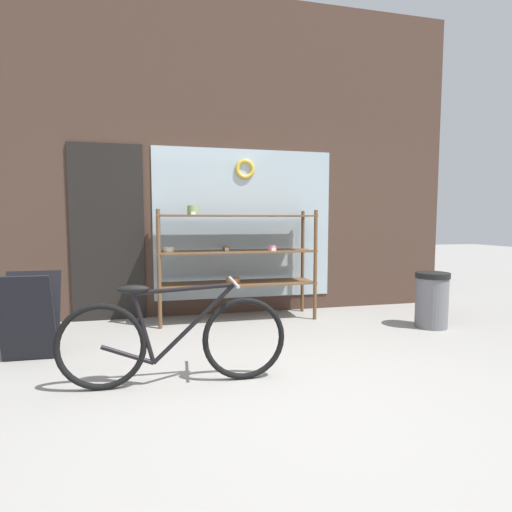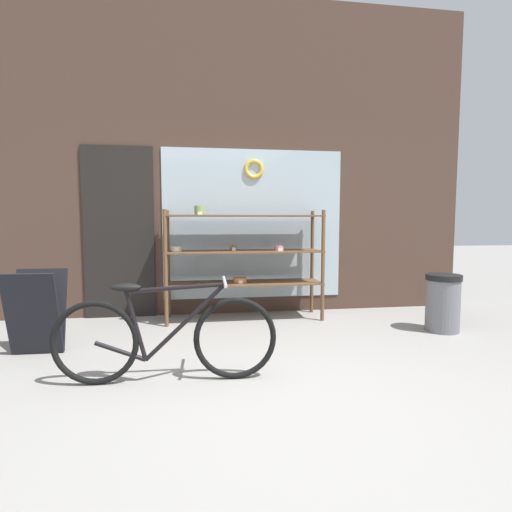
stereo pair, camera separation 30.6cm
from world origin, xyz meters
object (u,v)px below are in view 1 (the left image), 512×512
at_px(trash_bin, 432,298).
at_px(display_case, 235,252).
at_px(sandwich_board, 29,316).
at_px(bicycle, 174,339).

bearing_deg(trash_bin, display_case, 157.41).
bearing_deg(trash_bin, sandwich_board, -178.11).
xyz_separation_m(display_case, bicycle, (-0.79, -1.81, -0.48)).
bearing_deg(display_case, trash_bin, -22.59).
height_order(bicycle, trash_bin, bicycle).
bearing_deg(bicycle, trash_bin, 20.56).
distance_m(sandwich_board, trash_bin, 4.06).
bearing_deg(display_case, sandwich_board, -153.20).
xyz_separation_m(display_case, sandwich_board, (-1.98, -1.00, -0.44)).
height_order(display_case, sandwich_board, display_case).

